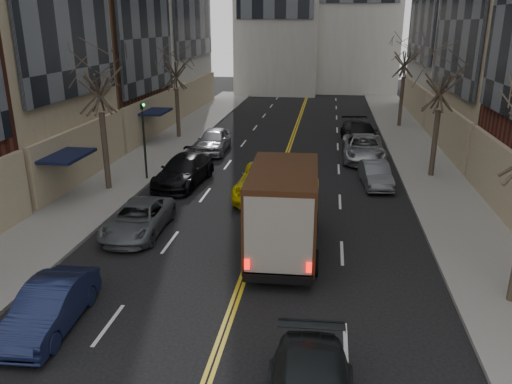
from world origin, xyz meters
TOP-DOWN VIEW (x-y plane):
  - sidewalk_left at (-9.00, 27.00)m, footprint 4.00×66.00m
  - sidewalk_right at (9.00, 27.00)m, footprint 4.00×66.00m
  - tree_lf_mid at (-8.80, 20.00)m, footprint 3.20×3.20m
  - tree_lf_far at (-8.80, 33.00)m, footprint 3.20×3.20m
  - tree_rt_mid at (8.80, 25.00)m, footprint 3.20×3.20m
  - tree_rt_far at (8.80, 40.00)m, footprint 3.20×3.20m
  - traffic_signal at (-7.39, 22.00)m, footprint 0.29×0.26m
  - ups_truck at (1.20, 13.71)m, footprint 2.85×6.59m
  - taxi at (-0.39, 20.26)m, footprint 2.75×5.80m
  - pedestrian at (2.01, 18.91)m, footprint 0.49×0.67m
  - parked_lf_b at (-5.10, 7.66)m, footprint 1.70×4.26m
  - parked_lf_c at (-5.10, 14.74)m, footprint 2.26×4.74m
  - parked_lf_d at (-5.10, 21.71)m, footprint 2.71×5.62m
  - parked_lf_e at (-5.10, 29.10)m, footprint 2.07×4.88m
  - parked_rt_a at (5.45, 22.91)m, footprint 1.75×4.09m
  - parked_rt_b at (5.10, 28.49)m, footprint 2.68×5.79m
  - parked_rt_c at (5.10, 33.14)m, footprint 3.05×5.94m

SIDE VIEW (x-z plane):
  - sidewalk_left at x=-9.00m, z-range 0.00..0.15m
  - sidewalk_right at x=9.00m, z-range 0.00..0.15m
  - parked_lf_c at x=-5.10m, z-range 0.00..1.31m
  - parked_rt_a at x=5.45m, z-range 0.00..1.31m
  - parked_lf_b at x=-5.10m, z-range 0.00..1.38m
  - parked_lf_d at x=-5.10m, z-range 0.00..1.58m
  - taxi at x=-0.39m, z-range 0.00..1.60m
  - parked_rt_b at x=5.10m, z-range 0.00..1.61m
  - parked_lf_e at x=-5.10m, z-range 0.00..1.65m
  - parked_rt_c at x=5.10m, z-range 0.00..1.65m
  - pedestrian at x=2.01m, z-range 0.00..1.68m
  - ups_truck at x=1.20m, z-range 0.01..3.58m
  - traffic_signal at x=-7.39m, z-range 0.47..5.17m
  - tree_lf_far at x=-8.80m, z-range 1.97..10.08m
  - tree_rt_mid at x=8.80m, z-range 2.01..10.33m
  - tree_lf_mid at x=-8.80m, z-range 2.14..11.05m
  - tree_rt_far at x=8.80m, z-range 2.19..11.29m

